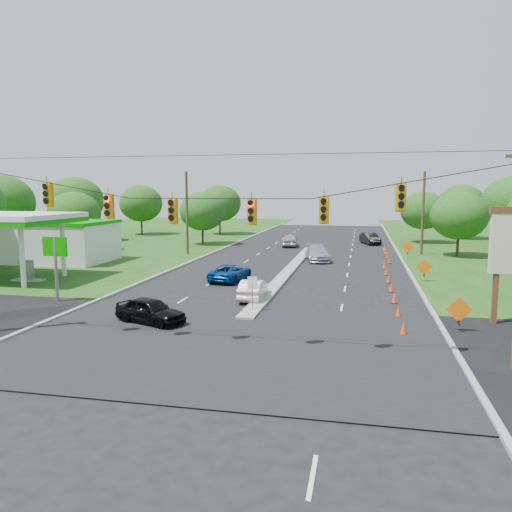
% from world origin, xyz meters
% --- Properties ---
extents(ground, '(160.00, 160.00, 0.00)m').
position_xyz_m(ground, '(0.00, 0.00, 0.00)').
color(ground, black).
rests_on(ground, ground).
extents(cross_street, '(160.00, 14.00, 0.02)m').
position_xyz_m(cross_street, '(0.00, 0.00, 0.00)').
color(cross_street, black).
rests_on(cross_street, ground).
extents(curb_left, '(0.25, 110.00, 0.16)m').
position_xyz_m(curb_left, '(-10.10, 30.00, 0.00)').
color(curb_left, gray).
rests_on(curb_left, ground).
extents(curb_right, '(0.25, 110.00, 0.16)m').
position_xyz_m(curb_right, '(10.10, 30.00, 0.00)').
color(curb_right, gray).
rests_on(curb_right, ground).
extents(median, '(1.00, 34.00, 0.18)m').
position_xyz_m(median, '(0.00, 21.00, 0.00)').
color(median, gray).
rests_on(median, ground).
extents(median_sign, '(0.55, 0.06, 2.05)m').
position_xyz_m(median_sign, '(0.00, 6.00, 1.46)').
color(median_sign, gray).
rests_on(median_sign, ground).
extents(signal_span, '(25.60, 0.32, 9.00)m').
position_xyz_m(signal_span, '(-0.05, -1.00, 4.97)').
color(signal_span, '#422D1C').
rests_on(signal_span, ground).
extents(utility_pole_far_left, '(0.28, 0.28, 9.00)m').
position_xyz_m(utility_pole_far_left, '(-12.50, 30.00, 4.50)').
color(utility_pole_far_left, '#422D1C').
rests_on(utility_pole_far_left, ground).
extents(utility_pole_far_right, '(0.28, 0.28, 9.00)m').
position_xyz_m(utility_pole_far_right, '(12.50, 35.00, 4.50)').
color(utility_pole_far_right, '#422D1C').
rests_on(utility_pole_far_right, ground).
extents(gas_station, '(18.40, 19.70, 5.20)m').
position_xyz_m(gas_station, '(-23.64, 20.24, 2.58)').
color(gas_station, white).
rests_on(gas_station, ground).
extents(cone_0, '(0.32, 0.32, 0.70)m').
position_xyz_m(cone_0, '(8.14, 3.00, 0.35)').
color(cone_0, '#F24A0F').
rests_on(cone_0, ground).
extents(cone_1, '(0.32, 0.32, 0.70)m').
position_xyz_m(cone_1, '(8.14, 6.50, 0.35)').
color(cone_1, '#F24A0F').
rests_on(cone_1, ground).
extents(cone_2, '(0.32, 0.32, 0.70)m').
position_xyz_m(cone_2, '(8.14, 10.00, 0.35)').
color(cone_2, '#F24A0F').
rests_on(cone_2, ground).
extents(cone_3, '(0.32, 0.32, 0.70)m').
position_xyz_m(cone_3, '(8.14, 13.50, 0.35)').
color(cone_3, '#F24A0F').
rests_on(cone_3, ground).
extents(cone_4, '(0.32, 0.32, 0.70)m').
position_xyz_m(cone_4, '(8.14, 17.00, 0.35)').
color(cone_4, '#F24A0F').
rests_on(cone_4, ground).
extents(cone_5, '(0.32, 0.32, 0.70)m').
position_xyz_m(cone_5, '(8.14, 20.50, 0.35)').
color(cone_5, '#F24A0F').
rests_on(cone_5, ground).
extents(cone_6, '(0.32, 0.32, 0.70)m').
position_xyz_m(cone_6, '(8.14, 24.00, 0.35)').
color(cone_6, '#F24A0F').
rests_on(cone_6, ground).
extents(cone_7, '(0.32, 0.32, 0.70)m').
position_xyz_m(cone_7, '(8.74, 27.50, 0.35)').
color(cone_7, '#F24A0F').
rests_on(cone_7, ground).
extents(cone_8, '(0.32, 0.32, 0.70)m').
position_xyz_m(cone_8, '(8.74, 31.00, 0.35)').
color(cone_8, '#F24A0F').
rests_on(cone_8, ground).
extents(cone_9, '(0.32, 0.32, 0.70)m').
position_xyz_m(cone_9, '(8.74, 34.50, 0.35)').
color(cone_9, '#F24A0F').
rests_on(cone_9, ground).
extents(cone_10, '(0.32, 0.32, 0.70)m').
position_xyz_m(cone_10, '(8.74, 38.00, 0.35)').
color(cone_10, '#F24A0F').
rests_on(cone_10, ground).
extents(work_sign_0, '(1.27, 0.58, 1.37)m').
position_xyz_m(work_sign_0, '(10.80, 4.00, 1.09)').
color(work_sign_0, black).
rests_on(work_sign_0, ground).
extents(work_sign_1, '(1.27, 0.58, 1.37)m').
position_xyz_m(work_sign_1, '(10.80, 18.00, 1.09)').
color(work_sign_1, black).
rests_on(work_sign_1, ground).
extents(work_sign_2, '(1.27, 0.58, 1.37)m').
position_xyz_m(work_sign_2, '(10.80, 32.00, 1.09)').
color(work_sign_2, black).
rests_on(work_sign_2, ground).
extents(tree_2, '(5.88, 5.88, 6.86)m').
position_xyz_m(tree_2, '(-26.00, 30.00, 4.34)').
color(tree_2, black).
rests_on(tree_2, ground).
extents(tree_3, '(7.56, 7.56, 8.82)m').
position_xyz_m(tree_3, '(-32.00, 40.00, 5.58)').
color(tree_3, black).
rests_on(tree_3, ground).
extents(tree_4, '(6.72, 6.72, 7.84)m').
position_xyz_m(tree_4, '(-28.00, 52.00, 4.96)').
color(tree_4, black).
rests_on(tree_4, ground).
extents(tree_5, '(5.88, 5.88, 6.86)m').
position_xyz_m(tree_5, '(-14.00, 40.00, 4.34)').
color(tree_5, black).
rests_on(tree_5, ground).
extents(tree_6, '(6.72, 6.72, 7.84)m').
position_xyz_m(tree_6, '(-16.00, 55.00, 4.96)').
color(tree_6, black).
rests_on(tree_6, ground).
extents(tree_9, '(5.88, 5.88, 6.86)m').
position_xyz_m(tree_9, '(16.00, 34.00, 4.34)').
color(tree_9, black).
rests_on(tree_9, ground).
extents(tree_11, '(6.72, 6.72, 7.84)m').
position_xyz_m(tree_11, '(20.00, 55.00, 4.96)').
color(tree_11, black).
rests_on(tree_11, ground).
extents(tree_12, '(5.88, 5.88, 6.86)m').
position_xyz_m(tree_12, '(14.00, 48.00, 4.34)').
color(tree_12, black).
rests_on(tree_12, ground).
extents(tree_14, '(7.56, 7.56, 8.82)m').
position_xyz_m(tree_14, '(-34.00, 28.00, 5.58)').
color(tree_14, black).
rests_on(tree_14, ground).
extents(black_sedan, '(4.33, 2.91, 1.37)m').
position_xyz_m(black_sedan, '(-4.71, 2.47, 0.68)').
color(black_sedan, black).
rests_on(black_sedan, ground).
extents(white_sedan, '(1.54, 4.02, 1.31)m').
position_xyz_m(white_sedan, '(-0.67, 9.30, 0.65)').
color(white_sedan, beige).
rests_on(white_sedan, ground).
extents(blue_pickup, '(2.76, 4.94, 1.31)m').
position_xyz_m(blue_pickup, '(-3.80, 15.43, 0.65)').
color(blue_pickup, navy).
rests_on(blue_pickup, ground).
extents(silver_car_far, '(3.15, 5.57, 1.52)m').
position_xyz_m(silver_car_far, '(1.83, 27.98, 0.76)').
color(silver_car_far, '#9595B0').
rests_on(silver_car_far, ground).
extents(silver_car_oncoming, '(2.34, 4.75, 1.56)m').
position_xyz_m(silver_car_oncoming, '(-2.66, 40.26, 0.78)').
color(silver_car_oncoming, '#A7A7A7').
rests_on(silver_car_oncoming, ground).
extents(dark_car_receding, '(2.88, 4.87, 1.52)m').
position_xyz_m(dark_car_receding, '(7.19, 45.08, 0.76)').
color(dark_car_receding, black).
rests_on(dark_car_receding, ground).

